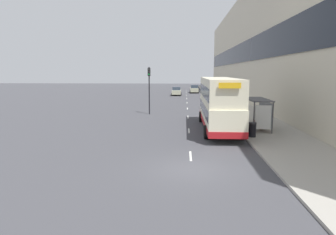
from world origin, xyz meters
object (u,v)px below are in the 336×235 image
(pedestrian_at_shelter, at_px, (246,114))
(litter_bin, at_px, (252,130))
(car_0, at_px, (176,91))
(double_decker_bus_near, at_px, (219,103))
(bus_shelter, at_px, (260,108))
(pedestrian_1, at_px, (236,113))
(traffic_light_far_kerb, at_px, (149,83))
(car_1, at_px, (194,89))

(pedestrian_at_shelter, xyz_separation_m, litter_bin, (-0.79, -6.15, -0.33))
(car_0, bearing_deg, double_decker_bus_near, 97.05)
(bus_shelter, bearing_deg, pedestrian_at_shelter, 97.52)
(bus_shelter, xyz_separation_m, pedestrian_1, (-1.36, 3.45, -0.83))
(traffic_light_far_kerb, bearing_deg, bus_shelter, -42.72)
(bus_shelter, xyz_separation_m, car_1, (-3.96, 44.84, -0.98))
(pedestrian_1, xyz_separation_m, litter_bin, (0.14, -6.31, -0.38))
(double_decker_bus_near, xyz_separation_m, pedestrian_1, (1.93, 3.05, -1.24))
(double_decker_bus_near, distance_m, pedestrian_1, 3.82)
(bus_shelter, height_order, car_0, bus_shelter)
(pedestrian_1, relative_size, traffic_light_far_kerb, 0.33)
(pedestrian_at_shelter, relative_size, litter_bin, 1.60)
(double_decker_bus_near, bearing_deg, pedestrian_at_shelter, 45.29)
(bus_shelter, relative_size, pedestrian_1, 2.36)
(pedestrian_at_shelter, distance_m, pedestrian_1, 0.94)
(pedestrian_1, distance_m, traffic_light_far_kerb, 10.92)
(car_1, xyz_separation_m, pedestrian_at_shelter, (3.53, -41.55, 0.10))
(car_1, relative_size, traffic_light_far_kerb, 0.86)
(litter_bin, bearing_deg, car_0, 99.40)
(double_decker_bus_near, height_order, pedestrian_at_shelter, double_decker_bus_near)
(double_decker_bus_near, distance_m, pedestrian_at_shelter, 4.27)
(double_decker_bus_near, bearing_deg, bus_shelter, -6.85)
(bus_shelter, distance_m, car_0, 37.93)
(pedestrian_1, bearing_deg, bus_shelter, -68.45)
(bus_shelter, distance_m, pedestrian_at_shelter, 3.43)
(car_1, bearing_deg, bus_shelter, -84.95)
(pedestrian_at_shelter, height_order, pedestrian_1, pedestrian_1)
(car_1, relative_size, litter_bin, 4.35)
(car_0, xyz_separation_m, pedestrian_at_shelter, (7.41, -33.81, 0.14))
(pedestrian_at_shelter, relative_size, traffic_light_far_kerb, 0.31)
(bus_shelter, xyz_separation_m, traffic_light_far_kerb, (-10.17, 9.39, 1.70))
(bus_shelter, height_order, litter_bin, bus_shelter)
(bus_shelter, bearing_deg, car_1, 95.05)
(double_decker_bus_near, relative_size, car_0, 2.77)
(double_decker_bus_near, xyz_separation_m, traffic_light_far_kerb, (-6.88, 9.00, 1.29))
(car_1, bearing_deg, double_decker_bus_near, -89.14)
(car_0, height_order, litter_bin, car_0)
(double_decker_bus_near, bearing_deg, car_1, 90.86)
(double_decker_bus_near, height_order, litter_bin, double_decker_bus_near)
(car_1, xyz_separation_m, traffic_light_far_kerb, (-6.21, -35.44, 2.67))
(pedestrian_at_shelter, bearing_deg, car_0, 102.35)
(double_decker_bus_near, bearing_deg, litter_bin, -57.48)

